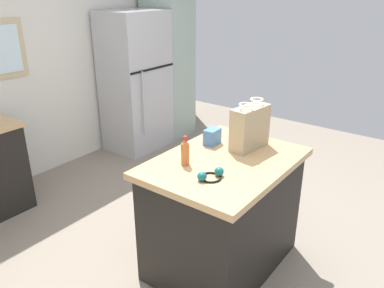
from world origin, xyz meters
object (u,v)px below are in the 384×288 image
Objects in this scene: tall_cabinet at (168,60)px; shopping_bag at (250,127)px; kitchen_island at (223,213)px; refrigerator at (136,82)px; bottle at (185,152)px; small_box at (212,137)px; ear_defenders at (211,175)px.

tall_cabinet reaches higher than shopping_bag.
refrigerator is (1.38, 2.27, 0.44)m from kitchen_island.
bottle is at bearing 142.08° from kitchen_island.
small_box is (0.19, 0.24, 0.52)m from kitchen_island.
small_box is 0.62× the size of bottle.
ear_defenders is at bearing -125.52° from refrigerator.
refrigerator is 8.37× the size of bottle.
bottle is 0.28m from ear_defenders.
kitchen_island is 0.61m from small_box.
bottle is at bearing 76.01° from ear_defenders.
shopping_bag is at bearing -68.39° from small_box.
kitchen_island is 0.55× the size of tall_cabinet.
kitchen_island is 0.57m from ear_defenders.
shopping_bag is 2.84× the size of small_box.
tall_cabinet is (2.05, 2.27, 0.63)m from kitchen_island.
tall_cabinet is at bearing 52.71° from shopping_bag.
bottle reaches higher than small_box.
tall_cabinet reaches higher than kitchen_island.
kitchen_island is 5.52× the size of bottle.
shopping_bag reaches higher than bottle.
kitchen_island is at bearing -121.25° from refrigerator.
refrigerator is at bearing 54.48° from ear_defenders.
refrigerator reaches higher than shopping_bag.
refrigerator reaches higher than small_box.
kitchen_island is 2.69m from refrigerator.
refrigerator is 9.28× the size of ear_defenders.
small_box is (-0.11, 0.27, -0.11)m from shopping_bag.
kitchen_island is 0.70m from shopping_bag.
small_box is at bearing 111.61° from shopping_bag.
kitchen_island is at bearing -132.11° from tall_cabinet.
kitchen_island is 0.63m from bottle.
kitchen_island is 6.13× the size of ear_defenders.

